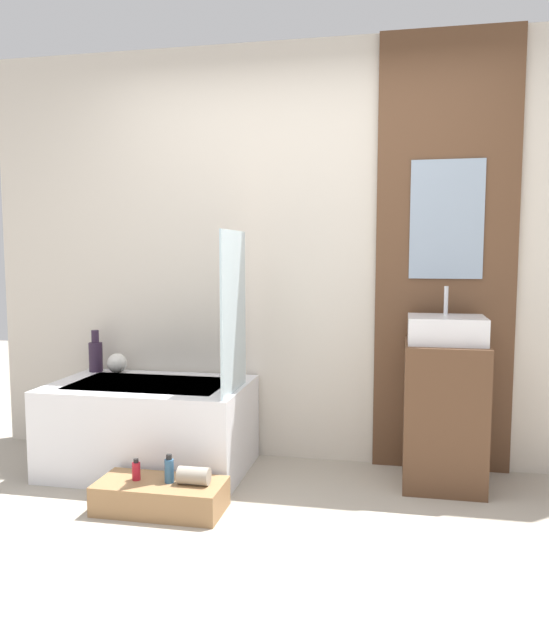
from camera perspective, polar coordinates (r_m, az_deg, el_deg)
ground_plane at (r=2.72m, az=-2.69°, el=-22.77°), size 12.00×12.00×0.00m
wall_tiled_back at (r=3.93m, az=2.90°, el=5.90°), size 4.20×0.06×2.60m
wall_wood_accent at (r=3.85m, az=15.36°, el=5.85°), size 0.81×0.04×2.60m
bathtub at (r=3.91m, az=-11.29°, el=-9.51°), size 1.18×0.76×0.54m
glass_shower_screen at (r=3.49m, az=-3.77°, el=0.75°), size 0.01×0.49×0.90m
wooden_step_bench at (r=3.37m, az=-10.37°, el=-15.56°), size 0.65×0.31×0.15m
vanity_cabinet at (r=3.70m, az=15.23°, el=-8.29°), size 0.45×0.48×0.82m
sink at (r=3.61m, az=15.44°, el=-0.85°), size 0.42×0.36×0.31m
vase_tall_dark at (r=4.28m, az=-16.03°, el=-3.07°), size 0.09×0.09×0.27m
vase_round_light at (r=4.20m, az=-14.20°, el=-3.85°), size 0.13×0.13×0.13m
bottle_soap_primary at (r=3.37m, az=-12.53°, el=-13.28°), size 0.04×0.04×0.11m
bottle_soap_secondary at (r=3.30m, az=-9.61°, el=-13.37°), size 0.05×0.05×0.15m
towel_roll at (r=3.27m, az=-7.39°, el=-13.94°), size 0.16×0.09×0.09m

